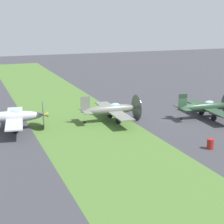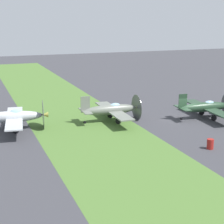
{
  "view_description": "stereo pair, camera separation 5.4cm",
  "coord_description": "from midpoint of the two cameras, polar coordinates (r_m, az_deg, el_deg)",
  "views": [
    {
      "loc": [
        34.95,
        -22.18,
        11.3
      ],
      "look_at": [
        -1.78,
        -7.83,
        1.23
      ],
      "focal_mm": 59.8,
      "sensor_mm": 36.0,
      "label": 1
    },
    {
      "loc": [
        34.97,
        -22.13,
        11.3
      ],
      "look_at": [
        -1.78,
        -7.83,
        1.23
      ],
      "focal_mm": 59.8,
      "sensor_mm": 36.0,
      "label": 2
    }
  ],
  "objects": [
    {
      "name": "airplane_lead",
      "position": [
        43.95,
        14.18,
        0.75
      ],
      "size": [
        8.84,
        6.99,
        3.15
      ],
      "rotation": [
        0.0,
        0.0,
        -0.07
      ],
      "color": "#233D28",
      "rests_on": "ground"
    },
    {
      "name": "airplane_wingman",
      "position": [
        41.34,
        -0.05,
        0.37
      ],
      "size": [
        8.86,
        7.03,
        3.17
      ],
      "rotation": [
        0.0,
        0.0,
        -0.03
      ],
      "color": "slate",
      "rests_on": "ground"
    },
    {
      "name": "fuel_drum",
      "position": [
        34.03,
        14.83,
        -4.76
      ],
      "size": [
        0.6,
        0.6,
        0.9
      ],
      "primitive_type": "cylinder",
      "color": "maroon",
      "rests_on": "ground"
    },
    {
      "name": "airplane_trail",
      "position": [
        39.53,
        -15.0,
        -0.71
      ],
      "size": [
        9.3,
        7.39,
        3.29
      ],
      "rotation": [
        0.0,
        0.0,
        -0.14
      ],
      "color": "#B2B7BC",
      "rests_on": "ground"
    },
    {
      "name": "grass_verge",
      "position": [
        38.38,
        -3.46,
        -2.81
      ],
      "size": [
        120.0,
        11.0,
        0.01
      ],
      "primitive_type": "cube",
      "color": "#476B2D",
      "rests_on": "ground"
    },
    {
      "name": "ground_plane",
      "position": [
        42.9,
        10.71,
        -1.2
      ],
      "size": [
        160.0,
        160.0,
        0.0
      ],
      "primitive_type": "plane",
      "color": "#38383D"
    }
  ]
}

